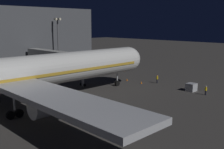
# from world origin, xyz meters

# --- Properties ---
(ground_plane) EXTENTS (320.00, 320.00, 0.00)m
(ground_plane) POSITION_xyz_m (0.00, 0.00, 0.00)
(ground_plane) COLOR #383533
(airliner_at_gate) EXTENTS (54.76, 62.98, 18.00)m
(airliner_at_gate) POSITION_xyz_m (-0.00, 11.33, 5.44)
(airliner_at_gate) COLOR silver
(airliner_at_gate) RESTS_ON ground_plane
(jet_bridge) EXTENTS (24.46, 3.40, 7.07)m
(jet_bridge) POSITION_xyz_m (12.99, -8.23, 5.54)
(jet_bridge) COLOR #9E9E99
(jet_bridge) RESTS_ON ground_plane
(apron_floodlight_mast) EXTENTS (2.90, 0.50, 14.81)m
(apron_floodlight_mast) POSITION_xyz_m (25.50, -15.64, 8.79)
(apron_floodlight_mast) COLOR #59595E
(apron_floodlight_mast) RESTS_ON ground_plane
(baggage_container_near_belt) EXTENTS (1.69, 1.89, 1.57)m
(baggage_container_near_belt) POSITION_xyz_m (-13.51, -20.96, 0.79)
(baggage_container_near_belt) COLOR #B7BABF
(baggage_container_near_belt) RESTS_ON ground_plane
(ground_crew_near_nose_gear) EXTENTS (0.40, 0.40, 1.87)m
(ground_crew_near_nose_gear) POSITION_xyz_m (-4.40, -21.99, 1.03)
(ground_crew_near_nose_gear) COLOR black
(ground_crew_near_nose_gear) RESTS_ON ground_plane
(ground_crew_by_belt_loader) EXTENTS (0.40, 0.40, 1.79)m
(ground_crew_by_belt_loader) POSITION_xyz_m (-17.04, -20.05, 0.99)
(ground_crew_by_belt_loader) COLOR black
(ground_crew_by_belt_loader) RESTS_ON ground_plane
(traffic_cone_nose_port) EXTENTS (0.36, 0.36, 0.55)m
(traffic_cone_nose_port) POSITION_xyz_m (-2.20, -19.10, 0.28)
(traffic_cone_nose_port) COLOR orange
(traffic_cone_nose_port) RESTS_ON ground_plane
(traffic_cone_nose_starboard) EXTENTS (0.36, 0.36, 0.55)m
(traffic_cone_nose_starboard) POSITION_xyz_m (2.20, -19.10, 0.28)
(traffic_cone_nose_starboard) COLOR orange
(traffic_cone_nose_starboard) RESTS_ON ground_plane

